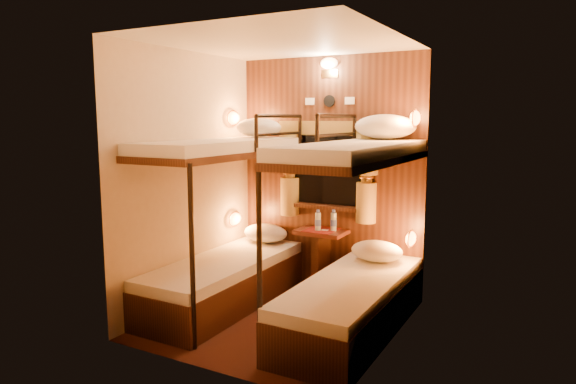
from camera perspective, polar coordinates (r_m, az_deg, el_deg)
The scene contains 22 objects.
floor at distance 4.71m, azimuth -0.85°, elevation -13.97°, with size 2.10×2.10×0.00m, color #3A1710.
ceiling at distance 4.41m, azimuth -0.92°, elevation 16.31°, with size 2.10×2.10×0.00m, color silver.
wall_back at distance 5.34m, azimuth 4.68°, elevation 1.95°, with size 2.40×2.40×0.00m, color #C6B293.
wall_front at distance 3.54m, azimuth -9.28°, elevation -1.31°, with size 2.40×2.40×0.00m, color #C6B293.
wall_left at distance 4.97m, azimuth -10.98°, elevation 1.37°, with size 2.40×2.40×0.00m, color #C6B293.
wall_right at distance 4.01m, azimuth 11.66°, elevation -0.26°, with size 2.40×2.40×0.00m, color #C6B293.
back_panel at distance 5.32m, azimuth 4.61°, elevation 1.94°, with size 2.00×0.03×2.40m, color #33190E.
bunk_left at distance 4.93m, azimuth -7.08°, elevation -6.20°, with size 0.72×1.90×1.82m.
bunk_right at distance 4.32m, azimuth 7.17°, elevation -8.24°, with size 0.72×1.90×1.82m.
window at distance 5.30m, azimuth 4.48°, elevation 1.70°, with size 1.00×0.12×0.79m.
curtains at distance 5.26m, azimuth 4.34°, elevation 2.56°, with size 1.10×0.22×1.00m.
back_fixtures at distance 5.28m, azimuth 4.59°, elevation 13.26°, with size 0.54×0.09×0.48m.
reading_lamps at distance 5.01m, azimuth 3.06°, elevation 2.03°, with size 2.00×0.20×1.25m.
table at distance 5.30m, azimuth 3.70°, elevation -6.72°, with size 0.50×0.34×0.66m.
bottle_left at distance 5.20m, azimuth 3.35°, elevation -3.30°, with size 0.06×0.06×0.22m.
bottle_right at distance 5.20m, azimuth 5.08°, elevation -3.31°, with size 0.06×0.06×0.22m.
sachet_a at distance 5.22m, azimuth 4.11°, elevation -4.27°, with size 0.07×0.05×0.01m, color silver.
sachet_b at distance 5.26m, azimuth 4.05°, elevation -4.19°, with size 0.06×0.05×0.00m, color silver.
pillow_lower_left at distance 5.54m, azimuth -2.52°, elevation -4.56°, with size 0.50×0.35×0.19m, color silver.
pillow_lower_right at distance 4.88m, azimuth 9.83°, elevation -6.48°, with size 0.49×0.35×0.19m, color silver.
pillow_upper_left at distance 5.30m, azimuth -3.29°, elevation 7.16°, with size 0.49×0.35×0.19m, color silver.
pillow_upper_right at distance 4.87m, azimuth 10.75°, elevation 7.16°, with size 0.58×0.41×0.23m, color silver.
Camera 1 is at (2.15, -3.80, 1.78)m, focal length 32.00 mm.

